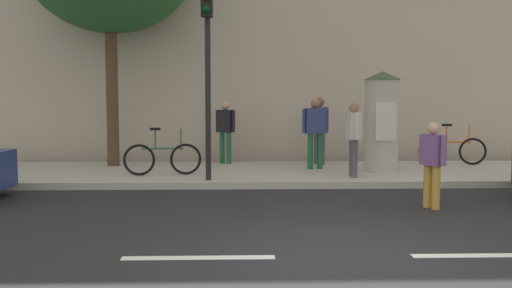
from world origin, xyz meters
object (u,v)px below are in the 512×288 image
object	(u,v)px
pedestrian_in_light_jacket	(320,125)
bicycle_leaning	(163,158)
bicycle_upright	(452,150)
pedestrian_in_dark_shirt	(354,133)
pedestrian_with_bag	(432,159)
pedestrian_in_red_top	(315,127)
traffic_light	(207,47)
pedestrian_near_pole	(225,127)
poster_column	(382,121)

from	to	relation	value
pedestrian_in_light_jacket	bicycle_leaning	world-z (taller)	pedestrian_in_light_jacket
pedestrian_in_light_jacket	bicycle_upright	world-z (taller)	pedestrian_in_light_jacket
pedestrian_in_dark_shirt	bicycle_upright	xyz separation A→B (m)	(3.14, 2.31, -0.60)
pedestrian_in_dark_shirt	bicycle_upright	distance (m)	3.94
pedestrian_with_bag	pedestrian_in_red_top	world-z (taller)	pedestrian_in_red_top
pedestrian_with_bag	pedestrian_in_dark_shirt	distance (m)	2.98
traffic_light	pedestrian_near_pole	size ratio (longest dim) A/B	2.47
pedestrian_in_light_jacket	pedestrian_in_red_top	size ratio (longest dim) A/B	1.02
bicycle_upright	pedestrian_with_bag	bearing A→B (deg)	-114.70
pedestrian_in_dark_shirt	bicycle_leaning	bearing A→B (deg)	174.45
poster_column	pedestrian_in_dark_shirt	distance (m)	1.38
poster_column	traffic_light	bearing A→B (deg)	-159.23
pedestrian_in_dark_shirt	pedestrian_in_red_top	distance (m)	1.61
bicycle_leaning	bicycle_upright	bearing A→B (deg)	14.22
pedestrian_in_light_jacket	pedestrian_near_pole	size ratio (longest dim) A/B	1.06
pedestrian_near_pole	pedestrian_in_red_top	size ratio (longest dim) A/B	0.96
traffic_light	bicycle_upright	size ratio (longest dim) A/B	2.37
traffic_light	bicycle_leaning	bearing A→B (deg)	139.38
bicycle_leaning	traffic_light	bearing A→B (deg)	-40.62
pedestrian_near_pole	bicycle_upright	bearing A→B (deg)	-4.24
bicycle_upright	pedestrian_in_dark_shirt	bearing A→B (deg)	-143.73
traffic_light	pedestrian_near_pole	distance (m)	3.76
traffic_light	poster_column	xyz separation A→B (m)	(4.10, 1.56, -1.60)
pedestrian_with_bag	bicycle_upright	distance (m)	5.70
traffic_light	poster_column	bearing A→B (deg)	20.77
pedestrian_in_dark_shirt	bicycle_upright	bearing A→B (deg)	36.27
poster_column	bicycle_upright	size ratio (longest dim) A/B	1.37
poster_column	pedestrian_in_dark_shirt	size ratio (longest dim) A/B	1.45
pedestrian_with_bag	pedestrian_near_pole	xyz separation A→B (m)	(-3.69, 5.63, 0.31)
traffic_light	pedestrian_in_dark_shirt	bearing A→B (deg)	9.26
traffic_light	pedestrian_in_red_top	distance (m)	3.69
pedestrian_in_dark_shirt	pedestrian_near_pole	world-z (taller)	pedestrian_near_pole
pedestrian_near_pole	bicycle_leaning	xyz separation A→B (m)	(-1.38, -2.34, -0.61)
pedestrian_in_red_top	bicycle_leaning	world-z (taller)	pedestrian_in_red_top
pedestrian_near_pole	pedestrian_in_light_jacket	bearing A→B (deg)	-6.74
pedestrian_in_dark_shirt	pedestrian_in_red_top	size ratio (longest dim) A/B	0.95
pedestrian_in_red_top	bicycle_upright	xyz separation A→B (m)	(3.80, 0.83, -0.66)
pedestrian_with_bag	pedestrian_in_dark_shirt	world-z (taller)	pedestrian_in_dark_shirt
pedestrian_with_bag	pedestrian_in_dark_shirt	bearing A→B (deg)	104.86
poster_column	pedestrian_with_bag	xyz separation A→B (m)	(-0.13, -3.90, -0.53)
pedestrian_in_red_top	bicycle_upright	bearing A→B (deg)	12.40
pedestrian_in_light_jacket	bicycle_upright	xyz separation A→B (m)	(3.55, -0.15, -0.67)
pedestrian_in_light_jacket	bicycle_leaning	xyz separation A→B (m)	(-3.90, -2.04, -0.67)
pedestrian_in_light_jacket	pedestrian_near_pole	bearing A→B (deg)	173.26
pedestrian_in_red_top	bicycle_leaning	xyz separation A→B (m)	(-3.65, -1.05, -0.66)
traffic_light	pedestrian_with_bag	world-z (taller)	traffic_light
pedestrian_in_light_jacket	pedestrian_with_bag	bearing A→B (deg)	-77.63
pedestrian_in_light_jacket	bicycle_upright	size ratio (longest dim) A/B	1.02
pedestrian_near_pole	bicycle_upright	world-z (taller)	pedestrian_near_pole
bicycle_leaning	bicycle_upright	size ratio (longest dim) A/B	1.00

